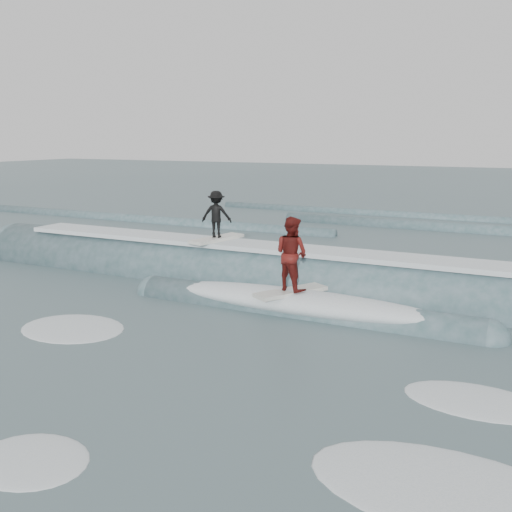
% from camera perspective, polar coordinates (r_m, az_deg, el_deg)
% --- Properties ---
extents(ground, '(160.00, 160.00, 0.00)m').
position_cam_1_polar(ground, '(13.20, -7.51, -7.82)').
color(ground, '#40585E').
rests_on(ground, ground).
extents(breaking_wave, '(23.44, 3.95, 2.35)m').
position_cam_1_polar(breaking_wave, '(16.99, 1.73, -3.10)').
color(breaking_wave, '#35575A').
rests_on(breaking_wave, ground).
extents(surfer_black, '(1.05, 2.07, 1.55)m').
position_cam_1_polar(surfer_black, '(17.75, -3.97, 3.87)').
color(surfer_black, silver).
rests_on(surfer_black, ground).
extents(surfer_red, '(1.50, 2.00, 1.99)m').
position_cam_1_polar(surfer_red, '(14.39, 3.56, -0.08)').
color(surfer_red, silver).
rests_on(surfer_red, ground).
extents(whitewater, '(17.10, 7.09, 0.10)m').
position_cam_1_polar(whitewater, '(11.23, -8.94, -11.47)').
color(whitewater, white).
rests_on(whitewater, ground).
extents(far_swells, '(40.03, 8.65, 0.80)m').
position_cam_1_polar(far_swells, '(29.50, 9.48, 3.07)').
color(far_swells, '#35575A').
rests_on(far_swells, ground).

